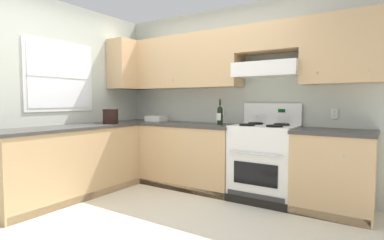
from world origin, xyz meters
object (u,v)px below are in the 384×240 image
at_px(wine_bottle, 220,114).
at_px(bowl, 156,119).
at_px(stove, 264,162).
at_px(bucket, 111,116).

height_order(wine_bottle, bowl, wine_bottle).
bearing_deg(stove, bucket, -161.68).
distance_m(bowl, bucket, 0.78).
xyz_separation_m(bowl, bucket, (-0.21, -0.75, 0.08)).
xyz_separation_m(stove, wine_bottle, (-0.64, 0.04, 0.57)).
bearing_deg(wine_bottle, stove, -3.24).
bearing_deg(wine_bottle, bucket, -152.89).
bearing_deg(bucket, wine_bottle, 27.11).
bearing_deg(bowl, bucket, -105.77).
relative_size(bowl, bucket, 1.31).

